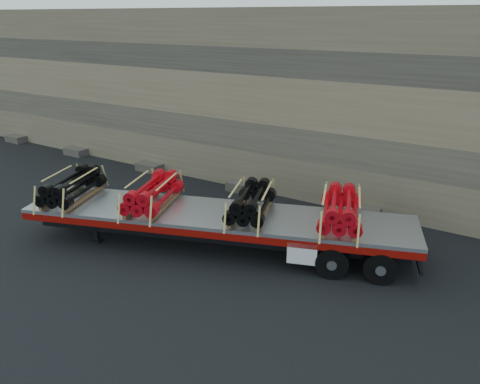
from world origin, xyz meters
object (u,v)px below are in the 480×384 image
(bundle_front, at_px, (72,187))
(bundle_midfront, at_px, (153,194))
(trailer, at_px, (217,230))
(bundle_rear, at_px, (341,210))
(bundle_midrear, at_px, (251,203))

(bundle_front, xyz_separation_m, bundle_midfront, (2.60, 0.89, 0.01))
(trailer, height_order, bundle_front, bundle_front)
(bundle_rear, bearing_deg, bundle_front, 180.00)
(trailer, xyz_separation_m, bundle_front, (-4.50, -1.54, 1.00))
(bundle_midfront, relative_size, bundle_rear, 1.01)
(bundle_midrear, bearing_deg, bundle_front, 180.00)
(bundle_midfront, height_order, bundle_midrear, bundle_midfront)
(bundle_rear, bearing_deg, bundle_midrear, -180.00)
(bundle_midrear, bearing_deg, trailer, -180.00)
(trailer, bearing_deg, bundle_front, 180.00)
(trailer, relative_size, bundle_rear, 5.02)
(bundle_midrear, distance_m, bundle_rear, 2.57)
(bundle_front, bearing_deg, trailer, -0.00)
(bundle_midrear, height_order, bundle_rear, bundle_rear)
(trailer, bearing_deg, bundle_midfront, 180.00)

